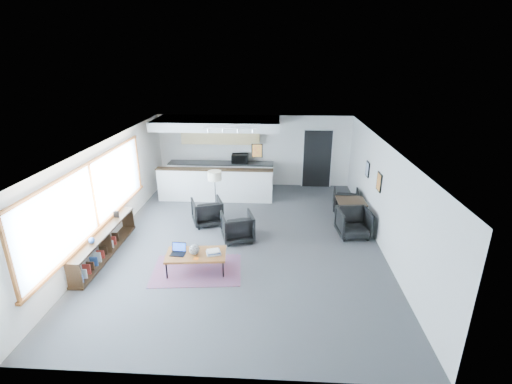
# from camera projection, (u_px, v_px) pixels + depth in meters

# --- Properties ---
(room) EXTENTS (7.02, 9.02, 2.62)m
(room) POSITION_uv_depth(u_px,v_px,m) (243.00, 194.00, 9.41)
(room) COLOR #464648
(room) RESTS_ON ground
(window) EXTENTS (0.10, 5.95, 1.66)m
(window) POSITION_uv_depth(u_px,v_px,m) (93.00, 198.00, 8.70)
(window) COLOR #8CBFFF
(window) RESTS_ON room
(console) EXTENTS (0.35, 3.00, 0.80)m
(console) POSITION_uv_depth(u_px,v_px,m) (104.00, 244.00, 8.94)
(console) COLOR #301E10
(console) RESTS_ON floor
(kitchenette) EXTENTS (4.20, 1.96, 2.60)m
(kitchenette) POSITION_uv_depth(u_px,v_px,m) (219.00, 154.00, 12.91)
(kitchenette) COLOR white
(kitchenette) RESTS_ON floor
(doorway) EXTENTS (1.10, 0.12, 2.15)m
(doorway) POSITION_uv_depth(u_px,v_px,m) (317.00, 158.00, 13.50)
(doorway) COLOR black
(doorway) RESTS_ON room
(track_light) EXTENTS (1.60, 0.07, 0.15)m
(track_light) POSITION_uv_depth(u_px,v_px,m) (230.00, 129.00, 11.07)
(track_light) COLOR silver
(track_light) RESTS_ON room
(wall_art_lower) EXTENTS (0.03, 0.38, 0.48)m
(wall_art_lower) POSITION_uv_depth(u_px,v_px,m) (379.00, 182.00, 9.51)
(wall_art_lower) COLOR black
(wall_art_lower) RESTS_ON room
(wall_art_upper) EXTENTS (0.03, 0.34, 0.44)m
(wall_art_upper) POSITION_uv_depth(u_px,v_px,m) (368.00, 169.00, 10.74)
(wall_art_upper) COLOR black
(wall_art_upper) RESTS_ON room
(kilim_rug) EXTENTS (2.11, 1.54, 0.01)m
(kilim_rug) POSITION_uv_depth(u_px,v_px,m) (197.00, 270.00, 8.45)
(kilim_rug) COLOR #63364D
(kilim_rug) RESTS_ON floor
(coffee_table) EXTENTS (1.40, 0.85, 0.44)m
(coffee_table) POSITION_uv_depth(u_px,v_px,m) (196.00, 255.00, 8.31)
(coffee_table) COLOR brown
(coffee_table) RESTS_ON floor
(laptop) EXTENTS (0.34, 0.29, 0.23)m
(laptop) POSITION_uv_depth(u_px,v_px,m) (179.00, 250.00, 8.30)
(laptop) COLOR black
(laptop) RESTS_ON coffee_table
(ceramic_pot) EXTENTS (0.23, 0.23, 0.23)m
(ceramic_pot) POSITION_uv_depth(u_px,v_px,m) (194.00, 250.00, 8.23)
(ceramic_pot) COLOR gray
(ceramic_pot) RESTS_ON coffee_table
(book_stack) EXTENTS (0.38, 0.34, 0.10)m
(book_stack) POSITION_uv_depth(u_px,v_px,m) (213.00, 252.00, 8.27)
(book_stack) COLOR silver
(book_stack) RESTS_ON coffee_table
(coaster) EXTENTS (0.12, 0.12, 0.01)m
(coaster) POSITION_uv_depth(u_px,v_px,m) (196.00, 259.00, 8.08)
(coaster) COLOR #E5590C
(coaster) RESTS_ON coffee_table
(armchair_left) EXTENTS (1.02, 0.99, 0.83)m
(armchair_left) POSITION_uv_depth(u_px,v_px,m) (207.00, 210.00, 10.64)
(armchair_left) COLOR black
(armchair_left) RESTS_ON floor
(armchair_right) EXTENTS (0.97, 0.94, 0.82)m
(armchair_right) POSITION_uv_depth(u_px,v_px,m) (237.00, 225.00, 9.72)
(armchair_right) COLOR black
(armchair_right) RESTS_ON floor
(floor_lamp) EXTENTS (0.48, 0.48, 1.42)m
(floor_lamp) POSITION_uv_depth(u_px,v_px,m) (215.00, 177.00, 10.88)
(floor_lamp) COLOR black
(floor_lamp) RESTS_ON floor
(dining_table) EXTENTS (0.80, 0.80, 0.67)m
(dining_table) POSITION_uv_depth(u_px,v_px,m) (351.00, 202.00, 10.70)
(dining_table) COLOR #301E10
(dining_table) RESTS_ON floor
(dining_chair_near) EXTENTS (0.77, 0.73, 0.72)m
(dining_chair_near) POSITION_uv_depth(u_px,v_px,m) (353.00, 224.00, 9.94)
(dining_chair_near) COLOR black
(dining_chair_near) RESTS_ON floor
(dining_chair_far) EXTENTS (0.71, 0.68, 0.66)m
(dining_chair_far) POSITION_uv_depth(u_px,v_px,m) (345.00, 201.00, 11.56)
(dining_chair_far) COLOR black
(dining_chair_far) RESTS_ON floor
(microwave) EXTENTS (0.59, 0.33, 0.40)m
(microwave) POSITION_uv_depth(u_px,v_px,m) (240.00, 158.00, 13.38)
(microwave) COLOR black
(microwave) RESTS_ON kitchenette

